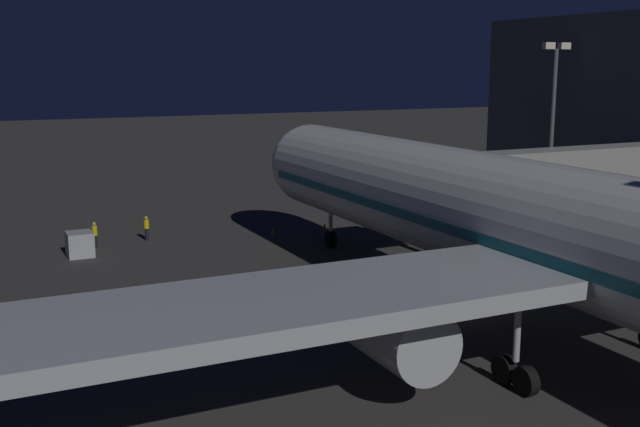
{
  "coord_description": "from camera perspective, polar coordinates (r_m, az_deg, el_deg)",
  "views": [
    {
      "loc": [
        23.73,
        33.25,
        12.82
      ],
      "look_at": [
        3.0,
        -9.95,
        3.5
      ],
      "focal_mm": 42.96,
      "sensor_mm": 36.0,
      "label": 1
    }
  ],
  "objects": [
    {
      "name": "baggage_container_near_belt",
      "position": [
        54.57,
        -17.45,
        -2.2
      ],
      "size": [
        1.7,
        1.89,
        1.67
      ],
      "primitive_type": "cube",
      "color": "#B7BABF",
      "rests_on": "ground_plane"
    },
    {
      "name": "traffic_cone_nose_port",
      "position": [
        60.5,
        0.34,
        -0.96
      ],
      "size": [
        0.36,
        0.36,
        0.55
      ],
      "primitive_type": "cone",
      "color": "orange",
      "rests_on": "ground_plane"
    },
    {
      "name": "airliner_at_gate",
      "position": [
        34.99,
        17.86,
        -1.62
      ],
      "size": [
        50.73,
        59.28,
        20.19
      ],
      "color": "silver",
      "rests_on": "ground_plane"
    },
    {
      "name": "apron_floodlight_mast",
      "position": [
        73.02,
        16.96,
        7.36
      ],
      "size": [
        2.9,
        0.5,
        14.8
      ],
      "color": "#59595E",
      "rests_on": "ground_plane"
    },
    {
      "name": "ground_crew_near_nose_gear",
      "position": [
        56.72,
        -16.44,
        -1.45
      ],
      "size": [
        0.4,
        0.4,
        1.87
      ],
      "color": "black",
      "rests_on": "ground_plane"
    },
    {
      "name": "ground_plane",
      "position": [
        42.81,
        9.49,
        -6.57
      ],
      "size": [
        320.0,
        320.0,
        0.0
      ],
      "primitive_type": "plane",
      "color": "#383533"
    },
    {
      "name": "ground_crew_by_belt_loader",
      "position": [
        58.15,
        -12.8,
        -0.99
      ],
      "size": [
        0.4,
        0.4,
        1.84
      ],
      "color": "black",
      "rests_on": "ground_plane"
    },
    {
      "name": "jet_bridge",
      "position": [
        56.11,
        15.2,
        3.21
      ],
      "size": [
        23.91,
        3.4,
        7.12
      ],
      "color": "#9E9E99",
      "rests_on": "ground_plane"
    },
    {
      "name": "traffic_cone_nose_starboard",
      "position": [
        58.75,
        -3.52,
        -1.34
      ],
      "size": [
        0.36,
        0.36,
        0.55
      ],
      "primitive_type": "cone",
      "color": "orange",
      "rests_on": "ground_plane"
    }
  ]
}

